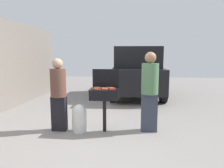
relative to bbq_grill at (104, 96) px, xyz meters
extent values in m
plane|color=gray|center=(-0.16, -0.07, -0.81)|extent=(24.00, 24.00, 0.00)
cylinder|color=black|center=(0.00, 0.00, -0.44)|extent=(0.08, 0.08, 0.74)
cube|color=black|center=(0.00, 0.00, 0.04)|extent=(0.60, 0.44, 0.22)
cube|color=black|center=(0.00, 0.22, 0.36)|extent=(0.60, 0.05, 0.42)
cylinder|color=#B74C33|center=(-0.12, -0.15, 0.16)|extent=(0.13, 0.04, 0.03)
cylinder|color=#AD4228|center=(0.00, 0.08, 0.16)|extent=(0.13, 0.03, 0.03)
cylinder|color=#AD4228|center=(-0.07, 0.01, 0.16)|extent=(0.13, 0.04, 0.03)
cylinder|color=#AD4228|center=(0.03, -0.11, 0.16)|extent=(0.13, 0.03, 0.03)
cylinder|color=#C6593D|center=(0.10, 0.13, 0.16)|extent=(0.13, 0.04, 0.03)
cylinder|color=#B74C33|center=(0.15, 0.07, 0.16)|extent=(0.13, 0.04, 0.03)
cylinder|color=#AD4228|center=(-0.19, -0.06, 0.16)|extent=(0.13, 0.04, 0.03)
cylinder|color=#B74C33|center=(0.03, -0.05, 0.16)|extent=(0.13, 0.04, 0.03)
cylinder|color=#C6593D|center=(-0.19, 0.08, 0.16)|extent=(0.13, 0.03, 0.03)
cylinder|color=#AD4228|center=(0.19, -0.12, 0.16)|extent=(0.13, 0.04, 0.03)
cylinder|color=#B74C33|center=(0.19, 0.02, 0.16)|extent=(0.13, 0.04, 0.03)
cylinder|color=#C6593D|center=(-0.17, 0.12, 0.16)|extent=(0.13, 0.03, 0.03)
cylinder|color=#AD4228|center=(0.18, -0.01, 0.16)|extent=(0.13, 0.04, 0.03)
cylinder|color=silver|center=(-0.55, -0.09, -0.58)|extent=(0.32, 0.32, 0.46)
sphere|color=silver|center=(-0.55, -0.09, -0.35)|extent=(0.31, 0.31, 0.31)
cube|color=black|center=(-1.02, -0.05, -0.42)|extent=(0.32, 0.18, 0.78)
cylinder|color=brown|center=(-1.02, -0.05, 0.27)|extent=(0.34, 0.34, 0.62)
sphere|color=tan|center=(-1.02, -0.05, 0.69)|extent=(0.23, 0.23, 0.23)
cube|color=#333847|center=(0.98, 0.13, -0.39)|extent=(0.35, 0.19, 0.84)
cylinder|color=#4C724C|center=(0.98, 0.13, 0.37)|extent=(0.37, 0.37, 0.67)
sphere|color=#936B4C|center=(0.98, 0.13, 0.82)|extent=(0.25, 0.25, 0.25)
cube|color=black|center=(0.72, 4.47, -0.04)|extent=(2.13, 4.49, 0.90)
cube|color=black|center=(0.73, 4.28, 0.81)|extent=(1.89, 2.69, 0.80)
cylinder|color=black|center=(1.70, 2.98, -0.49)|extent=(0.25, 0.65, 0.64)
cylinder|color=black|center=(-0.10, 2.89, -0.49)|extent=(0.25, 0.65, 0.64)
cylinder|color=black|center=(1.54, 6.06, -0.49)|extent=(0.25, 0.65, 0.64)
cylinder|color=black|center=(-0.26, 5.97, -0.49)|extent=(0.25, 0.65, 0.64)
camera|label=1|loc=(0.62, -4.26, 0.85)|focal=32.18mm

